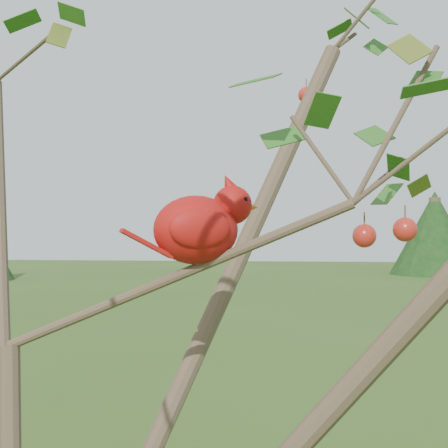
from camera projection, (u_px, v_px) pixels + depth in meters
The scene contains 3 objects.
crabapple_tree at pixel (23, 252), 1.09m from camera, with size 2.35×2.05×2.95m.
cardinal at pixel (200, 226), 1.16m from camera, with size 0.23×0.16×0.17m.
distant_trees at pixel (271, 240), 26.91m from camera, with size 37.07×13.18×3.66m.
Camera 1 is at (0.46, -1.07, 2.16)m, focal length 55.00 mm.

